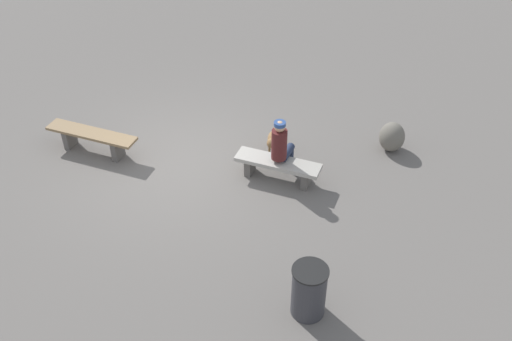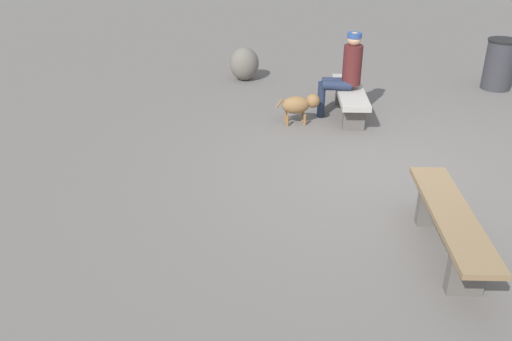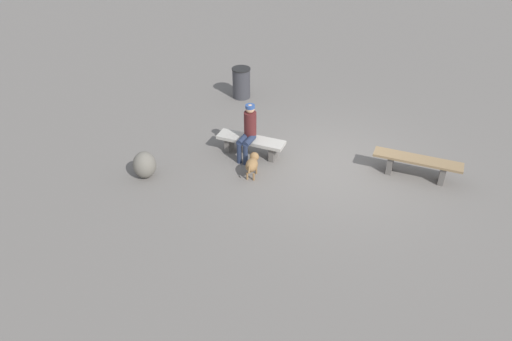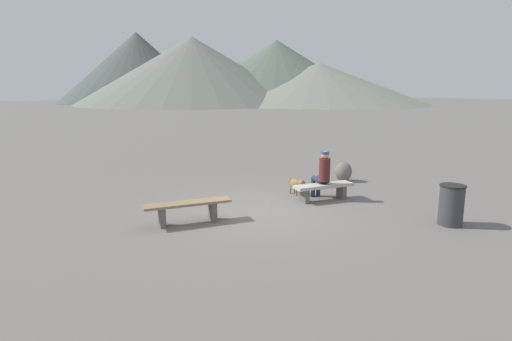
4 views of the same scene
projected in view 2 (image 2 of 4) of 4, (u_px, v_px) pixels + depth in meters
name	position (u px, v px, depth m)	size (l,w,h in m)	color
ground	(385.00, 174.00, 6.89)	(210.00, 210.00, 0.06)	slate
bench_left	(450.00, 224.00, 5.16)	(1.91, 0.61, 0.47)	#605B56
bench_right	(350.00, 96.00, 8.49)	(1.64, 0.61, 0.43)	#605B56
seated_person	(345.00, 70.00, 8.33)	(0.38, 0.64, 1.29)	#511E1E
dog	(300.00, 104.00, 8.20)	(0.28, 0.67, 0.46)	olive
trash_bin	(499.00, 64.00, 9.63)	(0.53, 0.53, 0.87)	#38383D
boulder	(244.00, 64.00, 10.15)	(0.50, 0.53, 0.61)	#6B665B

